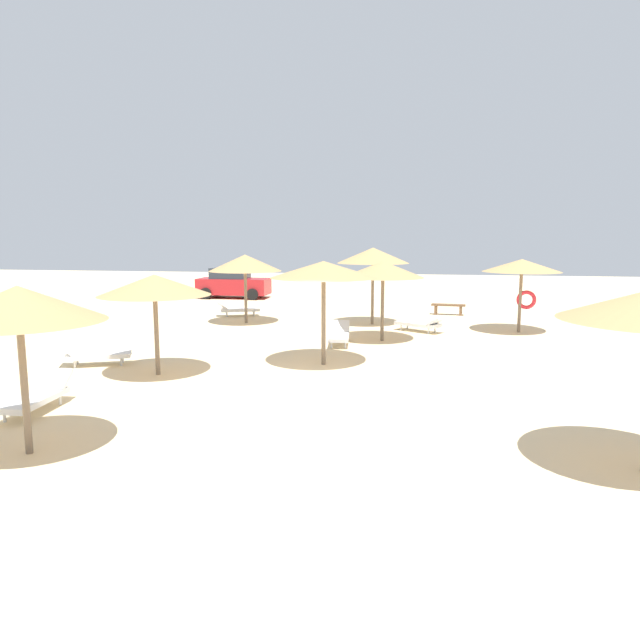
# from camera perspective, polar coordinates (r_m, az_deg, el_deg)

# --- Properties ---
(ground_plane) EXTENTS (80.00, 80.00, 0.00)m
(ground_plane) POSITION_cam_1_polar(r_m,az_deg,el_deg) (13.64, -2.12, -6.84)
(ground_plane) COLOR beige
(parasol_0) EXTENTS (2.72, 2.72, 2.79)m
(parasol_0) POSITION_cam_1_polar(r_m,az_deg,el_deg) (10.39, -27.70, 1.37)
(parasol_0) COLOR #75604C
(parasol_0) RESTS_ON ground
(parasol_1) EXTENTS (2.84, 2.84, 2.59)m
(parasol_1) POSITION_cam_1_polar(r_m,az_deg,el_deg) (15.21, -16.06, 3.32)
(parasol_1) COLOR #75604C
(parasol_1) RESTS_ON ground
(parasol_2) EXTENTS (2.77, 2.77, 2.71)m
(parasol_2) POSITION_cam_1_polar(r_m,az_deg,el_deg) (19.54, 6.25, 4.98)
(parasol_2) COLOR #75604C
(parasol_2) RESTS_ON ground
(parasol_3) EXTENTS (2.96, 2.96, 2.79)m
(parasol_3) POSITION_cam_1_polar(r_m,az_deg,el_deg) (23.62, -7.42, 5.62)
(parasol_3) COLOR #75604C
(parasol_3) RESTS_ON ground
(parasol_4) EXTENTS (2.88, 2.88, 3.08)m
(parasol_4) POSITION_cam_1_polar(r_m,az_deg,el_deg) (23.11, 5.27, 6.36)
(parasol_4) COLOR #75604C
(parasol_4) RESTS_ON ground
(parasol_7) EXTENTS (2.82, 2.82, 2.70)m
(parasol_7) POSITION_cam_1_polar(r_m,az_deg,el_deg) (22.39, 19.35, 5.03)
(parasol_7) COLOR #75604C
(parasol_7) RESTS_ON ground
(parasol_8) EXTENTS (2.94, 2.94, 2.88)m
(parasol_8) POSITION_cam_1_polar(r_m,az_deg,el_deg) (15.76, 0.35, 4.99)
(parasol_8) COLOR #75604C
(parasol_8) RESTS_ON ground
(lounger_0) EXTENTS (0.76, 1.93, 0.71)m
(lounger_0) POSITION_cam_1_polar(r_m,az_deg,el_deg) (13.25, -26.21, -6.77)
(lounger_0) COLOR white
(lounger_0) RESTS_ON ground
(lounger_1) EXTENTS (1.98, 1.33, 0.73)m
(lounger_1) POSITION_cam_1_polar(r_m,az_deg,el_deg) (17.13, -21.51, -3.17)
(lounger_1) COLOR white
(lounger_1) RESTS_ON ground
(lounger_2) EXTENTS (0.82, 1.95, 0.68)m
(lounger_2) POSITION_cam_1_polar(r_m,az_deg,el_deg) (19.07, 1.92, -1.45)
(lounger_2) COLOR white
(lounger_2) RESTS_ON ground
(lounger_3) EXTENTS (2.00, 1.28, 0.69)m
(lounger_3) POSITION_cam_1_polar(r_m,az_deg,el_deg) (25.82, -8.21, 1.08)
(lounger_3) COLOR white
(lounger_3) RESTS_ON ground
(lounger_4) EXTENTS (1.96, 1.55, 0.64)m
(lounger_4) POSITION_cam_1_polar(r_m,az_deg,el_deg) (21.75, 9.97, -0.35)
(lounger_4) COLOR white
(lounger_4) RESTS_ON ground
(bench_0) EXTENTS (1.53, 0.56, 0.49)m
(bench_0) POSITION_cam_1_polar(r_m,az_deg,el_deg) (26.58, 12.58, 1.24)
(bench_0) COLOR brown
(bench_0) RESTS_ON ground
(parked_car) EXTENTS (4.00, 1.98, 1.72)m
(parked_car) POSITION_cam_1_polar(r_m,az_deg,el_deg) (33.18, -8.61, 3.58)
(parked_car) COLOR #B21E23
(parked_car) RESTS_ON ground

